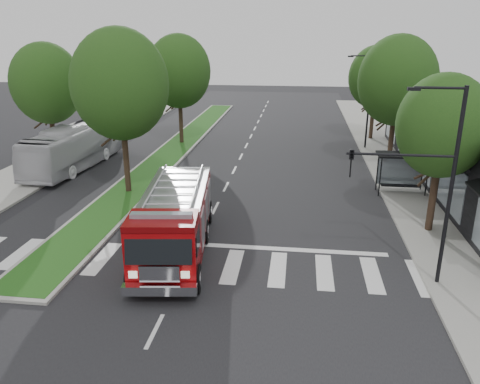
% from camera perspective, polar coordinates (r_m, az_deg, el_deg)
% --- Properties ---
extents(ground, '(140.00, 140.00, 0.00)m').
position_cam_1_polar(ground, '(23.83, -4.69, -5.38)').
color(ground, black).
rests_on(ground, ground).
extents(sidewalk_right, '(5.00, 80.00, 0.15)m').
position_cam_1_polar(sidewalk_right, '(33.62, 20.40, 0.94)').
color(sidewalk_right, gray).
rests_on(sidewalk_right, ground).
extents(sidewalk_left, '(5.00, 80.00, 0.15)m').
position_cam_1_polar(sidewalk_left, '(37.89, -23.45, 2.51)').
color(sidewalk_left, gray).
rests_on(sidewalk_left, ground).
extents(median, '(3.00, 50.00, 0.15)m').
position_cam_1_polar(median, '(41.78, -7.77, 5.34)').
color(median, gray).
rests_on(median, ground).
extents(bus_shelter, '(3.20, 1.60, 2.61)m').
position_cam_1_polar(bus_shelter, '(31.07, 19.19, 3.44)').
color(bus_shelter, black).
rests_on(bus_shelter, ground).
extents(tree_right_near, '(4.40, 4.40, 8.05)m').
position_cam_1_polar(tree_right_near, '(24.58, 23.49, 7.36)').
color(tree_right_near, black).
rests_on(tree_right_near, ground).
extents(tree_right_mid, '(5.60, 5.60, 9.72)m').
position_cam_1_polar(tree_right_mid, '(36.03, 18.64, 12.74)').
color(tree_right_mid, black).
rests_on(tree_right_mid, ground).
extents(tree_right_far, '(5.00, 5.00, 8.73)m').
position_cam_1_polar(tree_right_far, '(45.90, 16.24, 13.29)').
color(tree_right_far, black).
rests_on(tree_right_far, ground).
extents(tree_median_near, '(5.80, 5.80, 10.16)m').
position_cam_1_polar(tree_median_near, '(29.38, -14.41, 12.56)').
color(tree_median_near, black).
rests_on(tree_median_near, ground).
extents(tree_median_far, '(5.60, 5.60, 9.72)m').
position_cam_1_polar(tree_median_far, '(42.70, -7.47, 14.37)').
color(tree_median_far, black).
rests_on(tree_median_far, ground).
extents(tree_left_mid, '(5.20, 5.20, 9.16)m').
position_cam_1_polar(tree_left_mid, '(38.27, -22.50, 12.12)').
color(tree_left_mid, black).
rests_on(tree_left_mid, ground).
extents(streetlight_right_near, '(4.08, 0.22, 8.00)m').
position_cam_1_polar(streetlight_right_near, '(19.10, 22.01, 1.97)').
color(streetlight_right_near, black).
rests_on(streetlight_right_near, ground).
extents(streetlight_right_far, '(2.11, 0.20, 8.00)m').
position_cam_1_polar(streetlight_right_far, '(41.95, 15.27, 11.03)').
color(streetlight_right_far, black).
rests_on(streetlight_right_far, ground).
extents(fire_engine, '(3.91, 9.61, 3.24)m').
position_cam_1_polar(fire_engine, '(21.74, -7.94, -3.50)').
color(fire_engine, '#670507').
rests_on(fire_engine, ground).
extents(city_bus, '(3.33, 11.65, 3.21)m').
position_cam_1_polar(city_bus, '(37.56, -19.37, 5.29)').
color(city_bus, silver).
rests_on(city_bus, ground).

